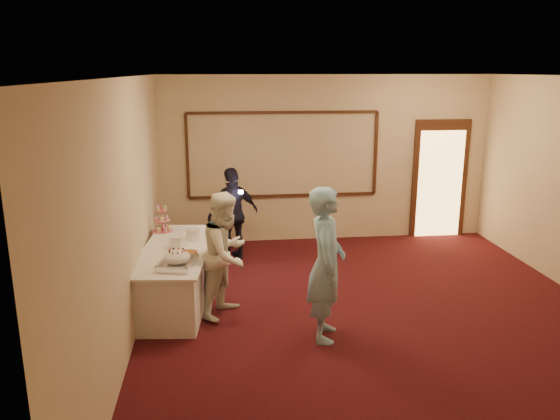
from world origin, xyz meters
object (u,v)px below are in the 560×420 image
object	(u,v)px
cupcake_stand	(162,221)
tart	(189,254)
buffet_table	(177,275)
man	(326,264)
woman	(226,254)
pavlova_tray	(177,260)
plate_stack_a	(177,242)
guest	(233,214)
plate_stack_b	(193,234)

from	to	relation	value
cupcake_stand	tart	world-z (taller)	cupcake_stand
buffet_table	man	world-z (taller)	man
buffet_table	woman	world-z (taller)	woman
woman	pavlova_tray	bearing A→B (deg)	145.98
plate_stack_a	woman	world-z (taller)	woman
pavlova_tray	plate_stack_a	size ratio (longest dim) A/B	3.03
cupcake_stand	man	xyz separation A→B (m)	(2.04, -2.04, -0.01)
man	woman	world-z (taller)	man
buffet_table	man	distance (m)	2.23
tart	guest	world-z (taller)	guest
plate_stack_b	guest	world-z (taller)	guest
pavlova_tray	plate_stack_b	world-z (taller)	pavlova_tray
buffet_table	plate_stack_a	size ratio (longest dim) A/B	11.50
cupcake_stand	plate_stack_a	bearing A→B (deg)	-72.03
cupcake_stand	woman	distance (m)	1.56
plate_stack_b	man	size ratio (longest dim) A/B	0.11
guest	man	bearing A→B (deg)	82.58
plate_stack_a	guest	xyz separation A→B (m)	(0.80, 1.65, -0.08)
pavlova_tray	guest	world-z (taller)	guest
plate_stack_a	man	bearing A→B (deg)	-34.57
buffet_table	pavlova_tray	size ratio (longest dim) A/B	3.80
pavlova_tray	tart	bearing A→B (deg)	72.20
cupcake_stand	tart	distance (m)	1.25
pavlova_tray	cupcake_stand	world-z (taller)	cupcake_stand
plate_stack_b	tart	distance (m)	0.67
cupcake_stand	plate_stack_b	world-z (taller)	cupcake_stand
buffet_table	cupcake_stand	distance (m)	1.02
plate_stack_a	guest	size ratio (longest dim) A/B	0.13
pavlova_tray	man	world-z (taller)	man
pavlova_tray	plate_stack_b	bearing A→B (deg)	82.11
plate_stack_b	guest	bearing A→B (deg)	65.55
buffet_table	pavlova_tray	world-z (taller)	pavlova_tray
cupcake_stand	guest	distance (m)	1.36
plate_stack_b	tart	size ratio (longest dim) A/B	0.75
pavlova_tray	cupcake_stand	size ratio (longest dim) A/B	1.44
pavlova_tray	woman	bearing A→B (deg)	24.65
plate_stack_a	woman	bearing A→B (deg)	-34.51
tart	woman	bearing A→B (deg)	-11.73
plate_stack_b	pavlova_tray	bearing A→B (deg)	-97.89
man	guest	distance (m)	3.04
pavlova_tray	plate_stack_a	world-z (taller)	pavlova_tray
plate_stack_b	woman	world-z (taller)	woman
tart	plate_stack_a	bearing A→B (deg)	116.09
plate_stack_a	plate_stack_b	world-z (taller)	plate_stack_a
buffet_table	plate_stack_a	xyz separation A→B (m)	(0.02, 0.01, 0.47)
tart	man	world-z (taller)	man
pavlova_tray	woman	size ratio (longest dim) A/B	0.38
buffet_table	plate_stack_a	world-z (taller)	plate_stack_a
plate_stack_b	tart	bearing A→B (deg)	-92.17
tart	woman	xyz separation A→B (m)	(0.47, -0.10, 0.01)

